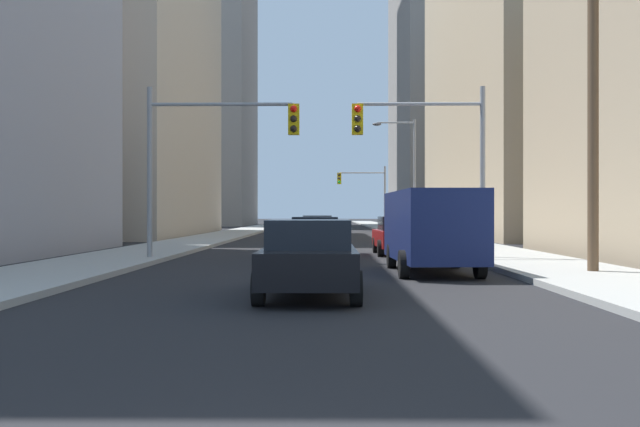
% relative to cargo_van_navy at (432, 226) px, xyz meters
% --- Properties ---
extents(sidewalk_left, '(3.63, 160.00, 0.15)m').
position_rel_cargo_van_navy_xyz_m(sidewalk_left, '(-10.23, 33.81, -1.21)').
color(sidewalk_left, '#9E9E99').
rests_on(sidewalk_left, ground).
extents(sidewalk_right, '(3.63, 160.00, 0.15)m').
position_rel_cargo_van_navy_xyz_m(sidewalk_right, '(3.66, 33.81, -1.21)').
color(sidewalk_right, '#9E9E99').
rests_on(sidewalk_right, ground).
extents(cargo_van_navy, '(2.20, 5.28, 2.26)m').
position_rel_cargo_van_navy_xyz_m(cargo_van_navy, '(0.00, 0.00, 0.00)').
color(cargo_van_navy, '#141E4C').
rests_on(cargo_van_navy, ground).
extents(sedan_black, '(1.95, 4.20, 1.52)m').
position_rel_cargo_van_navy_xyz_m(sedan_black, '(-3.24, -5.53, -0.52)').
color(sedan_black, black).
rests_on(sedan_black, ground).
extents(sedan_grey, '(1.95, 4.26, 1.52)m').
position_rel_cargo_van_navy_xyz_m(sedan_grey, '(-3.35, 5.64, -0.52)').
color(sedan_grey, slate).
rests_on(sedan_grey, ground).
extents(sedan_red, '(1.95, 4.25, 1.52)m').
position_rel_cargo_van_navy_xyz_m(sedan_red, '(-0.01, 8.33, -0.52)').
color(sedan_red, maroon).
rests_on(sedan_red, ground).
extents(sedan_maroon, '(1.95, 4.24, 1.52)m').
position_rel_cargo_van_navy_xyz_m(sedan_maroon, '(-3.42, 19.99, -0.52)').
color(sedan_maroon, maroon).
rests_on(sedan_maroon, ground).
extents(traffic_signal_near_left, '(5.25, 0.44, 6.00)m').
position_rel_cargo_van_navy_xyz_m(traffic_signal_near_left, '(-6.72, 4.61, 2.82)').
color(traffic_signal_near_left, gray).
rests_on(traffic_signal_near_left, ground).
extents(traffic_signal_near_right, '(4.58, 0.44, 6.00)m').
position_rel_cargo_van_navy_xyz_m(traffic_signal_near_right, '(0.47, 4.61, 2.79)').
color(traffic_signal_near_right, gray).
rests_on(traffic_signal_near_right, ground).
extents(traffic_signal_far_right, '(4.50, 0.44, 6.00)m').
position_rel_cargo_van_navy_xyz_m(traffic_signal_far_right, '(0.50, 44.71, 2.79)').
color(traffic_signal_far_right, gray).
rests_on(traffic_signal_far_right, ground).
extents(utility_pole_right, '(2.20, 0.28, 10.28)m').
position_rel_cargo_van_navy_xyz_m(utility_pole_right, '(4.02, -1.07, 4.13)').
color(utility_pole_right, brown).
rests_on(utility_pole_right, ground).
extents(street_lamp_right, '(2.69, 0.32, 7.50)m').
position_rel_cargo_van_navy_xyz_m(street_lamp_right, '(2.10, 23.88, 3.29)').
color(street_lamp_right, gray).
rests_on(street_lamp_right, ground).
extents(building_left_mid_office, '(18.80, 23.91, 23.70)m').
position_rel_cargo_van_navy_xyz_m(building_left_mid_office, '(-22.01, 32.04, 10.56)').
color(building_left_mid_office, '#B7A893').
rests_on(building_left_mid_office, ground).
extents(building_right_mid_block, '(20.68, 29.46, 22.98)m').
position_rel_cargo_van_navy_xyz_m(building_right_mid_block, '(16.82, 32.34, 10.20)').
color(building_right_mid_block, tan).
rests_on(building_right_mid_block, ground).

